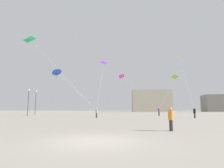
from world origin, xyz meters
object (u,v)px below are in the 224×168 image
at_px(person_in_orange, 171,118).
at_px(kite_amber_diamond, 179,56).
at_px(person_in_grey, 97,112).
at_px(kite_magenta_delta, 122,77).
at_px(lamppost_east, 36,99).
at_px(kite_cobalt_diamond, 57,72).
at_px(person_in_purple, 159,111).
at_px(kite_lime_delta, 175,77).
at_px(kite_violet_delta, 104,63).
at_px(person_in_black, 195,112).
at_px(kite_emerald_delta, 30,41).
at_px(building_left_hall, 151,101).
at_px(lamppost_west, 28,98).
at_px(building_centre_hall, 218,103).

xyz_separation_m(person_in_orange, kite_amber_diamond, (7.83, 21.67, 10.88)).
xyz_separation_m(person_in_grey, kite_magenta_delta, (4.41, 8.92, 7.70)).
distance_m(kite_amber_diamond, lamppost_east, 33.93).
relative_size(kite_cobalt_diamond, lamppost_east, 1.83).
xyz_separation_m(person_in_purple, kite_lime_delta, (5.02, 4.46, 8.12)).
distance_m(kite_violet_delta, kite_cobalt_diamond, 22.12).
xyz_separation_m(kite_violet_delta, kite_lime_delta, (17.19, 2.65, -3.16)).
distance_m(person_in_grey, kite_magenta_delta, 12.59).
bearing_deg(lamppost_east, kite_magenta_delta, -8.48).
height_order(person_in_purple, person_in_grey, person_in_purple).
relative_size(kite_violet_delta, kite_magenta_delta, 1.33).
bearing_deg(kite_magenta_delta, person_in_black, -38.03).
relative_size(kite_violet_delta, lamppost_east, 1.97).
relative_size(person_in_orange, kite_emerald_delta, 0.14).
bearing_deg(kite_emerald_delta, person_in_orange, -36.48).
distance_m(kite_emerald_delta, lamppost_east, 20.28).
height_order(building_left_hall, lamppost_east, building_left_hall).
bearing_deg(kite_lime_delta, building_left_hall, 87.10).
distance_m(kite_cobalt_diamond, lamppost_east, 25.80).
xyz_separation_m(person_in_purple, lamppost_west, (-27.18, -3.53, 2.62)).
height_order(person_in_orange, building_left_hall, building_left_hall).
xyz_separation_m(kite_violet_delta, kite_magenta_delta, (4.29, -1.87, -3.67)).
distance_m(person_in_black, building_centre_hall, 79.68).
height_order(kite_violet_delta, building_centre_hall, kite_violet_delta).
height_order(person_in_grey, building_centre_hall, building_centre_hall).
xyz_separation_m(person_in_purple, kite_magenta_delta, (-7.88, -0.06, 7.60)).
distance_m(kite_lime_delta, kite_magenta_delta, 13.68).
distance_m(person_in_orange, kite_cobalt_diamond, 14.32).
bearing_deg(lamppost_west, person_in_grey, -20.12).
relative_size(kite_amber_diamond, lamppost_east, 1.85).
relative_size(person_in_purple, lamppost_east, 0.31).
distance_m(kite_lime_delta, building_left_hall, 52.19).
distance_m(person_in_grey, building_centre_hall, 88.65).
bearing_deg(person_in_black, lamppost_west, 58.65).
distance_m(person_in_orange, kite_lime_delta, 33.82).
xyz_separation_m(building_centre_hall, lamppost_east, (-72.51, -56.63, -0.58)).
xyz_separation_m(kite_lime_delta, kite_amber_diamond, (-1.91, -9.64, 2.62)).
bearing_deg(person_in_grey, kite_amber_diamond, 65.53).
relative_size(person_in_black, kite_lime_delta, 0.21).
bearing_deg(kite_amber_diamond, kite_magenta_delta, 155.04).
bearing_deg(kite_lime_delta, kite_cobalt_diamond, -131.37).
height_order(person_in_grey, kite_cobalt_diamond, kite_cobalt_diamond).
xyz_separation_m(kite_emerald_delta, kite_magenta_delta, (13.89, 14.18, -3.12)).
height_order(kite_lime_delta, building_left_hall, building_left_hall).
bearing_deg(person_in_black, person_in_purple, 1.72).
distance_m(kite_emerald_delta, building_left_hall, 76.84).
relative_size(kite_violet_delta, kite_lime_delta, 1.39).
height_order(person_in_orange, kite_violet_delta, kite_violet_delta).
relative_size(kite_cobalt_diamond, kite_amber_diamond, 0.99).
xyz_separation_m(person_in_orange, kite_magenta_delta, (-3.16, 26.79, 7.74)).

